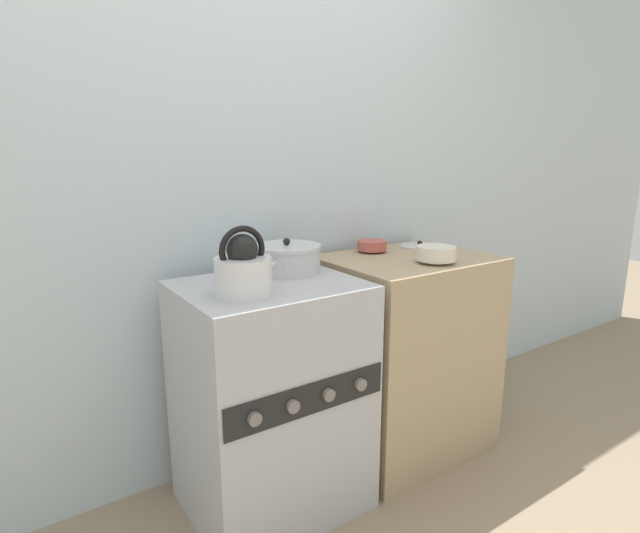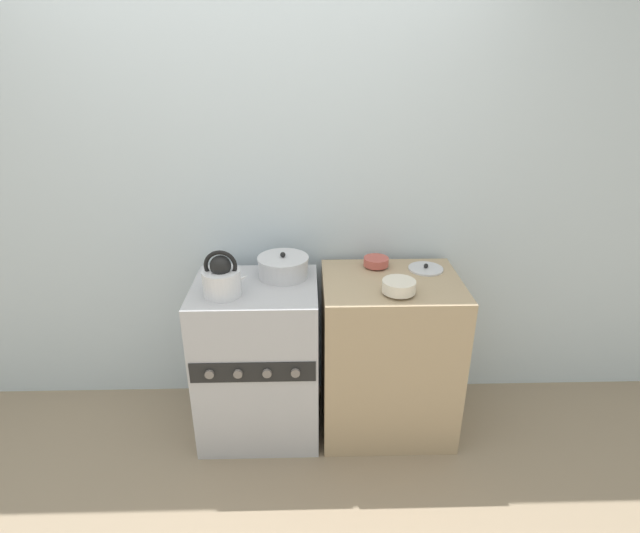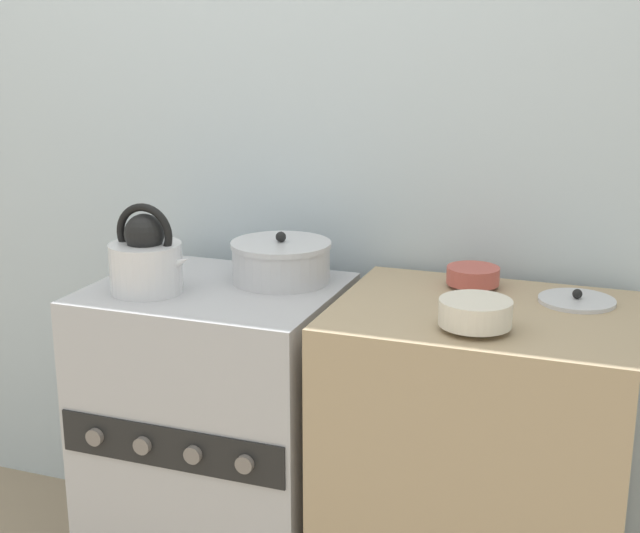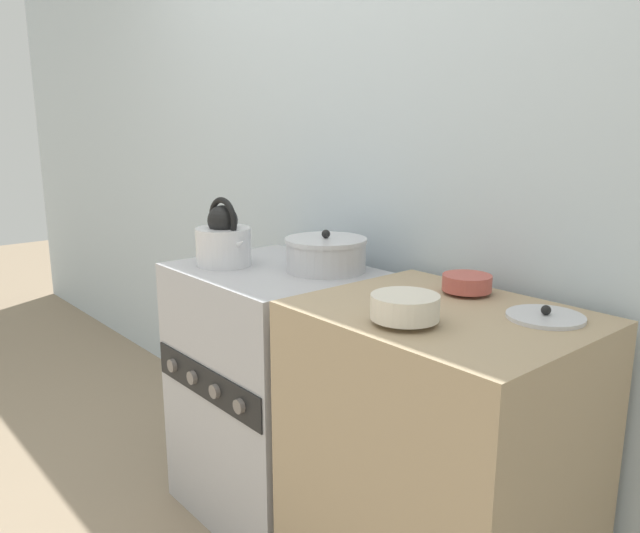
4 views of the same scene
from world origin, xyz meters
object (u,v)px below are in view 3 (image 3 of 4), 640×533
object	(u,v)px
stove	(219,442)
cooking_pot	(281,261)
loose_pot_lid	(577,300)
kettle	(146,259)
enamel_bowl	(475,313)
small_ceramic_bowl	(473,276)

from	to	relation	value
stove	cooking_pot	xyz separation A→B (m)	(0.14, 0.12, 0.50)
loose_pot_lid	kettle	bearing A→B (deg)	-166.69
kettle	enamel_bowl	distance (m)	0.85
small_ceramic_bowl	loose_pot_lid	xyz separation A→B (m)	(0.26, -0.04, -0.02)
cooking_pot	small_ceramic_bowl	size ratio (longest dim) A/B	1.98
cooking_pot	small_ceramic_bowl	bearing A→B (deg)	9.20
enamel_bowl	small_ceramic_bowl	xyz separation A→B (m)	(-0.07, 0.33, -0.01)
enamel_bowl	cooking_pot	bearing A→B (deg)	156.38
loose_pot_lid	cooking_pot	bearing A→B (deg)	-177.17
kettle	cooking_pot	distance (m)	0.35
enamel_bowl	loose_pot_lid	size ratio (longest dim) A/B	0.88
enamel_bowl	small_ceramic_bowl	size ratio (longest dim) A/B	1.20
stove	small_ceramic_bowl	distance (m)	0.83
stove	small_ceramic_bowl	bearing A→B (deg)	17.06
kettle	cooking_pot	size ratio (longest dim) A/B	0.86
stove	kettle	distance (m)	0.56
small_ceramic_bowl	loose_pot_lid	distance (m)	0.27
stove	cooking_pot	distance (m)	0.53
kettle	cooking_pot	bearing A→B (deg)	36.41
enamel_bowl	stove	bearing A→B (deg)	169.52
small_ceramic_bowl	enamel_bowl	bearing A→B (deg)	-78.51
small_ceramic_bowl	cooking_pot	bearing A→B (deg)	-170.80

